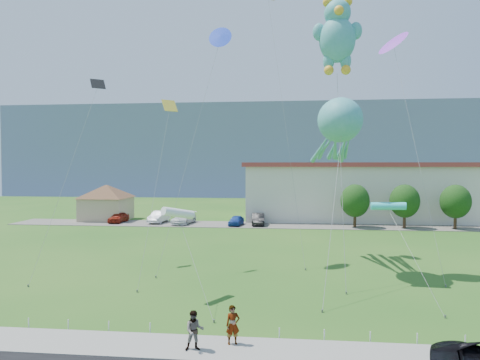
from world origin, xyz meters
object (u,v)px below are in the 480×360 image
(octopus_kite, at_px, (338,130))
(parked_car_white, at_px, (184,218))
(parked_car_red, at_px, (119,217))
(teddy_bear_kite, at_px, (337,34))
(pedestrian_left, at_px, (233,325))
(parked_car_black, at_px, (258,219))
(pavilion, at_px, (106,199))
(pedestrian_right, at_px, (195,330))
(warehouse, at_px, (457,191))
(parked_car_silver, at_px, (159,217))
(parked_car_blue, at_px, (236,220))

(octopus_kite, bearing_deg, parked_car_white, 126.50)
(parked_car_red, bearing_deg, teddy_bear_kite, -38.53)
(pedestrian_left, relative_size, parked_car_black, 0.37)
(octopus_kite, bearing_deg, parked_car_red, 138.15)
(pavilion, bearing_deg, pedestrian_right, -62.39)
(parked_car_black, bearing_deg, warehouse, 14.23)
(warehouse, distance_m, teddy_bear_kite, 40.59)
(warehouse, height_order, octopus_kite, octopus_kite)
(pedestrian_left, distance_m, octopus_kite, 18.07)
(warehouse, distance_m, parked_car_black, 29.77)
(pavilion, xyz_separation_m, parked_car_silver, (8.33, -2.20, -2.19))
(warehouse, height_order, parked_car_red, warehouse)
(warehouse, relative_size, parked_car_red, 14.96)
(warehouse, height_order, pedestrian_right, warehouse)
(parked_car_white, relative_size, teddy_bear_kite, 0.25)
(parked_car_silver, bearing_deg, parked_car_red, -170.12)
(parked_car_black, bearing_deg, octopus_kite, -76.02)
(parked_car_white, distance_m, parked_car_black, 9.87)
(pedestrian_right, height_order, parked_car_white, pedestrian_right)
(pedestrian_right, xyz_separation_m, parked_car_silver, (-13.16, 38.88, -0.10))
(parked_car_white, distance_m, teddy_bear_kite, 33.22)
(pavilion, relative_size, parked_car_silver, 1.96)
(parked_car_silver, height_order, parked_car_blue, parked_car_silver)
(parked_car_white, bearing_deg, pavilion, 174.81)
(parked_car_red, height_order, parked_car_silver, parked_car_silver)
(parked_car_white, bearing_deg, parked_car_black, 8.60)
(pedestrian_left, xyz_separation_m, parked_car_blue, (-3.98, 36.60, -0.25))
(warehouse, bearing_deg, parked_car_red, -169.62)
(pavilion, height_order, pedestrian_right, pavilion)
(warehouse, bearing_deg, pavilion, -173.16)
(parked_car_white, bearing_deg, pedestrian_left, -64.68)
(octopus_kite, xyz_separation_m, teddy_bear_kite, (-0.11, 0.13, 7.03))
(pavilion, xyz_separation_m, octopus_kite, (29.15, -26.22, 7.42))
(warehouse, xyz_separation_m, parked_car_blue, (-30.97, -9.71, -3.44))
(pedestrian_left, distance_m, pedestrian_right, 1.70)
(pedestrian_left, height_order, teddy_bear_kite, teddy_bear_kite)
(parked_car_white, bearing_deg, warehouse, 22.12)
(warehouse, relative_size, pedestrian_right, 36.79)
(pavilion, distance_m, pedestrian_right, 46.41)
(pedestrian_right, bearing_deg, parked_car_red, 102.06)
(pedestrian_left, relative_size, parked_car_white, 0.33)
(pavilion, relative_size, parked_car_red, 2.26)
(parked_car_white, distance_m, parked_car_blue, 7.11)
(warehouse, xyz_separation_m, parked_car_red, (-47.17, -8.64, -3.37))
(pedestrian_left, bearing_deg, pavilion, 101.30)
(parked_car_black, bearing_deg, pedestrian_left, -91.72)
(parked_car_white, xyz_separation_m, parked_car_black, (9.87, -0.04, 0.01))
(parked_car_blue, bearing_deg, pedestrian_left, -75.59)
(parked_car_red, bearing_deg, octopus_kite, -38.57)
(parked_car_silver, xyz_separation_m, parked_car_white, (3.63, -0.78, -0.03))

